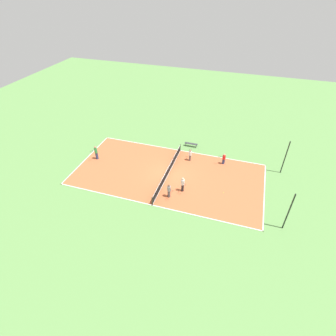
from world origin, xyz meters
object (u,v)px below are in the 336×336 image
at_px(tennis_ball_far_baseline, 223,193).
at_px(tennis_ball_near_net, 80,175).
at_px(player_coach_red, 224,158).
at_px(tennis_net, 168,171).
at_px(bench, 191,144).
at_px(player_baseline_gray, 169,190).
at_px(player_far_green, 96,152).
at_px(player_near_white, 183,183).
at_px(fence_post_back_right, 289,212).
at_px(fence_post_back_left, 285,158).
at_px(player_far_white, 190,154).

bearing_deg(tennis_ball_far_baseline, tennis_ball_near_net, -82.83).
bearing_deg(player_coach_red, tennis_net, 9.47).
height_order(bench, player_baseline_gray, player_baseline_gray).
relative_size(player_baseline_gray, tennis_ball_near_net, 24.36).
xyz_separation_m(bench, player_far_green, (6.35, -10.34, 0.70)).
bearing_deg(player_near_white, tennis_ball_near_net, -115.32).
bearing_deg(fence_post_back_right, bench, -134.21).
height_order(bench, player_near_white, player_near_white).
bearing_deg(player_baseline_gray, tennis_ball_far_baseline, 71.06).
distance_m(player_coach_red, tennis_ball_far_baseline, 5.32).
distance_m(player_far_green, player_near_white, 11.83).
bearing_deg(fence_post_back_right, fence_post_back_left, 180.00).
height_order(player_near_white, tennis_ball_far_baseline, player_near_white).
relative_size(player_far_white, tennis_ball_far_baseline, 22.55).
relative_size(bench, player_far_green, 0.94).
distance_m(bench, tennis_ball_near_net, 14.45).
bearing_deg(player_far_white, player_near_white, 176.25).
xyz_separation_m(player_baseline_gray, fence_post_back_left, (-7.82, 11.02, 1.11)).
bearing_deg(player_near_white, fence_post_back_right, 48.07).
xyz_separation_m(tennis_net, tennis_ball_near_net, (3.26, -9.50, -0.45)).
distance_m(player_coach_red, player_far_white, 4.03).
height_order(bench, player_far_white, player_far_white).
xyz_separation_m(tennis_net, player_near_white, (2.24, 2.32, 0.53)).
bearing_deg(fence_post_back_right, player_far_white, -126.22).
xyz_separation_m(tennis_net, bench, (-6.58, 1.09, -0.11)).
bearing_deg(player_far_green, bench, 143.50).
bearing_deg(tennis_ball_far_baseline, bench, -145.33).
distance_m(tennis_net, fence_post_back_right, 13.08).
distance_m(tennis_ball_near_net, fence_post_back_right, 21.87).
bearing_deg(player_coach_red, player_near_white, 36.04).
xyz_separation_m(player_coach_red, tennis_ball_far_baseline, (5.20, 0.80, -0.76)).
xyz_separation_m(player_far_green, player_near_white, (2.46, 11.57, -0.05)).
relative_size(player_baseline_gray, tennis_ball_far_baseline, 24.36).
relative_size(player_far_white, fence_post_back_left, 0.37).
xyz_separation_m(fence_post_back_left, fence_post_back_right, (8.57, 0.00, 0.00)).
xyz_separation_m(bench, fence_post_back_left, (2.29, 11.17, 1.70)).
height_order(player_far_green, player_baseline_gray, player_far_green).
bearing_deg(bench, tennis_net, -99.38).
xyz_separation_m(player_baseline_gray, tennis_ball_near_net, (-0.27, -10.73, -0.92)).
xyz_separation_m(player_baseline_gray, fence_post_back_right, (0.76, 11.02, 1.11)).
relative_size(player_near_white, tennis_ball_far_baseline, 25.80).
xyz_separation_m(player_near_white, player_baseline_gray, (1.30, -1.08, -0.06)).
distance_m(tennis_net, bench, 6.67).
distance_m(player_far_white, player_far_green, 11.43).
bearing_deg(player_coach_red, fence_post_back_right, 103.22).
height_order(player_far_white, player_near_white, player_near_white).
distance_m(player_far_green, tennis_ball_far_baseline, 15.86).
xyz_separation_m(tennis_ball_near_net, tennis_ball_far_baseline, (-2.01, 16.00, 0.00)).
relative_size(player_near_white, fence_post_back_right, 0.42).
distance_m(bench, fence_post_back_right, 15.68).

